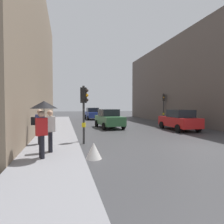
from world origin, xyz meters
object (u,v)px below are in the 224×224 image
(pedestrian_with_umbrella, at_px, (43,113))
(car_red_sedan, at_px, (179,120))
(traffic_light_near_right, at_px, (84,104))
(car_blue_van, at_px, (93,114))
(traffic_light_mid_street, at_px, (164,102))
(warning_sign_triangle, at_px, (94,151))
(pedestrian_with_black_backpack, at_px, (49,128))
(pedestrian_with_grey_backpack, at_px, (39,124))
(car_green_estate, at_px, (109,119))

(pedestrian_with_umbrella, bearing_deg, car_red_sedan, 34.02)
(traffic_light_near_right, bearing_deg, car_blue_van, 80.35)
(traffic_light_mid_street, height_order, warning_sign_triangle, traffic_light_mid_street)
(pedestrian_with_umbrella, distance_m, pedestrian_with_black_backpack, 1.14)
(traffic_light_near_right, distance_m, warning_sign_triangle, 3.63)
(car_red_sedan, bearing_deg, traffic_light_near_right, -155.41)
(pedestrian_with_grey_backpack, bearing_deg, car_red_sedan, 21.06)
(traffic_light_mid_street, distance_m, car_blue_van, 10.70)
(warning_sign_triangle, bearing_deg, pedestrian_with_black_backpack, 151.97)
(car_blue_van, bearing_deg, warning_sign_triangle, -98.09)
(car_blue_van, height_order, warning_sign_triangle, car_blue_van)
(traffic_light_near_right, height_order, car_blue_van, traffic_light_near_right)
(pedestrian_with_umbrella, distance_m, pedestrian_with_grey_backpack, 2.92)
(traffic_light_near_right, relative_size, car_green_estate, 0.74)
(pedestrian_with_black_backpack, relative_size, warning_sign_triangle, 2.72)
(traffic_light_near_right, relative_size, car_red_sedan, 0.76)
(traffic_light_near_right, distance_m, car_blue_van, 18.55)
(car_green_estate, xyz_separation_m, pedestrian_with_grey_backpack, (-5.38, -7.32, 0.29))
(traffic_light_near_right, height_order, car_red_sedan, traffic_light_near_right)
(car_blue_van, bearing_deg, traffic_light_mid_street, -40.65)
(traffic_light_mid_street, distance_m, pedestrian_with_grey_backpack, 17.84)
(traffic_light_mid_street, bearing_deg, car_green_estate, -151.88)
(pedestrian_with_umbrella, height_order, warning_sign_triangle, pedestrian_with_umbrella)
(car_blue_van, relative_size, car_green_estate, 0.98)
(traffic_light_mid_street, height_order, pedestrian_with_grey_backpack, traffic_light_mid_street)
(pedestrian_with_umbrella, bearing_deg, car_green_estate, 64.28)
(pedestrian_with_grey_backpack, height_order, pedestrian_with_black_backpack, same)
(car_red_sedan, bearing_deg, pedestrian_with_umbrella, -145.98)
(car_green_estate, xyz_separation_m, pedestrian_with_umbrella, (-4.87, -10.12, 0.96))
(pedestrian_with_grey_backpack, bearing_deg, car_blue_van, 73.65)
(car_red_sedan, height_order, warning_sign_triangle, car_red_sedan)
(car_red_sedan, height_order, pedestrian_with_umbrella, pedestrian_with_umbrella)
(car_red_sedan, bearing_deg, traffic_light_mid_street, 70.60)
(pedestrian_with_black_backpack, bearing_deg, warning_sign_triangle, -28.03)
(traffic_light_near_right, height_order, pedestrian_with_grey_backpack, traffic_light_near_right)
(car_green_estate, bearing_deg, pedestrian_with_black_backpack, -117.25)
(traffic_light_near_right, relative_size, pedestrian_with_umbrella, 1.50)
(car_blue_van, xyz_separation_m, car_green_estate, (-0.05, -11.20, 0.00))
(car_green_estate, bearing_deg, warning_sign_triangle, -106.39)
(pedestrian_with_grey_backpack, height_order, warning_sign_triangle, pedestrian_with_grey_backpack)
(traffic_light_mid_street, xyz_separation_m, warning_sign_triangle, (-11.06, -14.46, -2.18))
(car_red_sedan, distance_m, warning_sign_triangle, 10.96)
(traffic_light_mid_street, distance_m, warning_sign_triangle, 18.33)
(traffic_light_mid_street, xyz_separation_m, car_red_sedan, (-2.63, -7.47, -1.63))
(traffic_light_near_right, height_order, car_green_estate, traffic_light_near_right)
(car_green_estate, xyz_separation_m, pedestrian_with_black_backpack, (-4.74, -9.20, 0.29))
(car_blue_van, height_order, pedestrian_with_umbrella, pedestrian_with_umbrella)
(car_blue_van, relative_size, pedestrian_with_black_backpack, 2.40)
(traffic_light_mid_street, distance_m, pedestrian_with_umbrella, 19.40)
(traffic_light_mid_street, bearing_deg, pedestrian_with_black_backpack, -133.47)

